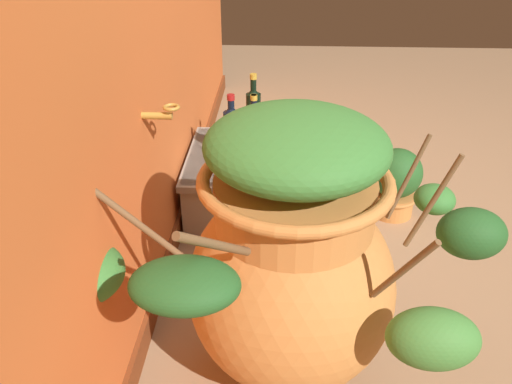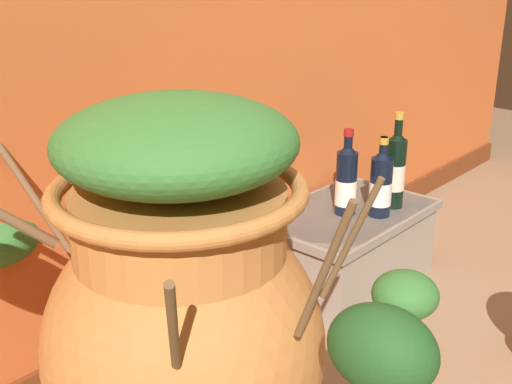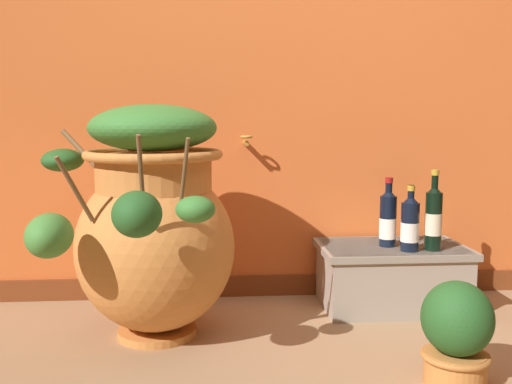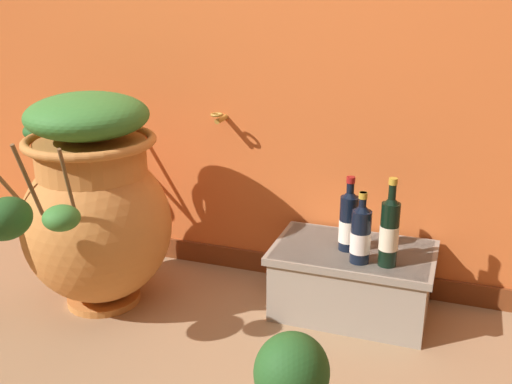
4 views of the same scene
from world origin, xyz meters
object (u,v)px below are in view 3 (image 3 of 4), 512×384
object	(u,v)px
wine_bottle_middle	(410,223)
potted_shrub	(457,332)
wine_bottle_left	(388,218)
wine_bottle_right	(434,217)
terracotta_urn	(152,223)

from	to	relation	value
wine_bottle_middle	potted_shrub	world-z (taller)	wine_bottle_middle
wine_bottle_left	wine_bottle_right	world-z (taller)	wine_bottle_right
terracotta_urn	wine_bottle_middle	xyz separation A→B (m)	(1.07, 0.16, -0.05)
terracotta_urn	wine_bottle_middle	world-z (taller)	terracotta_urn
wine_bottle_middle	potted_shrub	bearing A→B (deg)	-96.10
wine_bottle_left	potted_shrub	size ratio (longest dim) A/B	0.91
wine_bottle_middle	wine_bottle_left	bearing A→B (deg)	124.09
terracotta_urn	wine_bottle_right	bearing A→B (deg)	8.07
terracotta_urn	wine_bottle_left	bearing A→B (deg)	14.37
wine_bottle_left	wine_bottle_right	distance (m)	0.20
wine_bottle_middle	wine_bottle_right	world-z (taller)	wine_bottle_right
wine_bottle_left	wine_bottle_middle	xyz separation A→B (m)	(0.07, -0.10, -0.01)
terracotta_urn	potted_shrub	bearing A→B (deg)	-27.23
potted_shrub	terracotta_urn	bearing A→B (deg)	152.77
wine_bottle_left	potted_shrub	world-z (taller)	wine_bottle_left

